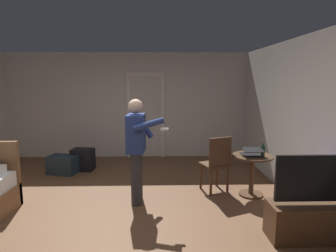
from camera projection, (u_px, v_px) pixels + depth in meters
The scene contains 12 objects.
ground_plane at pixel (105, 217), 4.09m from camera, with size 7.18×7.18×0.00m, color brown.
wall_back at pixel (129, 106), 7.16m from camera, with size 6.15×0.12×2.61m, color beige.
wall_right at pixel (319, 126), 3.96m from camera, with size 0.12×6.77×2.61m, color beige.
doorway_frame at pixel (146, 109), 7.11m from camera, with size 0.93×0.08×2.13m.
tv_flatscreen at pixel (312, 215), 3.48m from camera, with size 1.05×0.40×1.07m.
side_table at pixel (252, 168), 4.79m from camera, with size 0.67×0.67×0.70m.
laptop at pixel (252, 153), 4.70m from camera, with size 0.34×0.35×0.15m.
bottle_on_table at pixel (263, 151), 4.66m from camera, with size 0.06×0.06×0.22m.
wooden_chair at pixel (217, 162), 4.92m from camera, with size 0.55×0.55×0.99m.
person_blue_shirt at pixel (137, 144), 4.45m from camera, with size 0.64×0.60×1.66m.
suitcase_dark at pixel (63, 165), 5.96m from camera, with size 0.58×0.37×0.38m, color #1E2D38.
suitcase_small at pixel (83, 159), 6.18m from camera, with size 0.45×0.32×0.47m, color black.
Camera 1 is at (0.80, -3.85, 1.94)m, focal length 30.41 mm.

